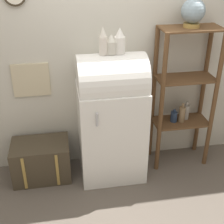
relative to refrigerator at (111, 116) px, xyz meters
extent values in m
plane|color=#60564C|center=(0.00, -0.26, -0.74)|extent=(12.00, 12.00, 0.00)
cube|color=beige|center=(0.00, 0.32, 0.61)|extent=(7.00, 0.05, 2.70)
cube|color=#C6B793|center=(-0.82, 0.28, 0.36)|extent=(0.39, 0.02, 0.36)
cube|color=white|center=(0.00, 0.00, -0.20)|extent=(0.70, 0.58, 1.08)
cylinder|color=white|center=(0.00, 0.00, 0.42)|extent=(0.69, 0.56, 0.56)
cylinder|color=#B7B7BC|center=(-0.19, -0.31, 0.15)|extent=(0.02, 0.02, 0.14)
cube|color=#423828|center=(-0.80, 0.04, -0.52)|extent=(0.63, 0.42, 0.44)
cube|color=#AD8942|center=(-0.97, -0.18, -0.52)|extent=(0.03, 0.01, 0.40)
cube|color=#AD8942|center=(-0.62, -0.18, -0.52)|extent=(0.03, 0.01, 0.40)
cylinder|color=brown|center=(0.54, -0.06, 0.08)|extent=(0.05, 0.05, 1.63)
cylinder|color=brown|center=(1.14, -0.06, 0.08)|extent=(0.05, 0.05, 1.63)
cylinder|color=brown|center=(0.54, 0.25, 0.08)|extent=(0.05, 0.05, 1.63)
cylinder|color=brown|center=(1.14, 0.25, 0.08)|extent=(0.05, 0.05, 1.63)
cube|color=brown|center=(0.84, 0.10, -0.20)|extent=(0.64, 0.33, 0.02)
cube|color=brown|center=(0.84, 0.10, 0.34)|extent=(0.64, 0.33, 0.02)
cube|color=brown|center=(0.84, 0.10, 0.89)|extent=(0.64, 0.33, 0.02)
cylinder|color=#7F6647|center=(0.84, 0.08, -0.10)|extent=(0.07, 0.07, 0.19)
cylinder|color=#7F6647|center=(0.84, 0.08, 0.02)|extent=(0.03, 0.03, 0.05)
cylinder|color=#9E998E|center=(0.91, 0.14, -0.11)|extent=(0.07, 0.07, 0.18)
cylinder|color=#9E998E|center=(0.91, 0.14, 0.01)|extent=(0.03, 0.03, 0.04)
cylinder|color=#23334C|center=(0.75, 0.10, -0.13)|extent=(0.08, 0.08, 0.12)
cylinder|color=#23334C|center=(0.75, 0.10, -0.06)|extent=(0.03, 0.03, 0.03)
cylinder|color=#AD8942|center=(0.84, 0.10, 0.92)|extent=(0.17, 0.17, 0.04)
sphere|color=#7F939E|center=(0.84, 0.10, 1.06)|extent=(0.24, 0.24, 0.24)
cylinder|color=silver|center=(-0.08, -0.01, 0.78)|extent=(0.08, 0.08, 0.18)
cone|color=silver|center=(-0.08, -0.01, 0.92)|extent=(0.07, 0.07, 0.09)
cylinder|color=beige|center=(0.00, 0.00, 0.76)|extent=(0.11, 0.11, 0.13)
cone|color=beige|center=(0.00, 0.00, 0.85)|extent=(0.09, 0.09, 0.07)
cylinder|color=white|center=(0.08, 0.00, 0.78)|extent=(0.10, 0.10, 0.16)
cone|color=white|center=(0.08, 0.00, 0.90)|extent=(0.09, 0.09, 0.09)
camera|label=1|loc=(-0.49, -2.90, 1.63)|focal=50.00mm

